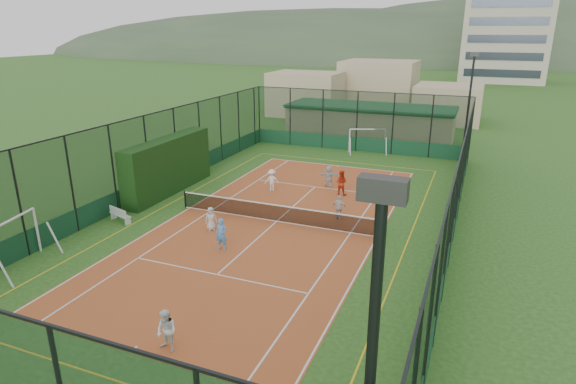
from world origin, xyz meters
name	(u,v)px	position (x,y,z in m)	size (l,w,h in m)	color
ground	(277,221)	(0.00, 0.00, 0.00)	(300.00, 300.00, 0.00)	#28501B
court_slab	(277,221)	(0.00, 0.00, 0.01)	(11.17, 23.97, 0.01)	#A64F25
tennis_net	(277,212)	(0.00, 0.00, 0.53)	(11.67, 0.12, 1.06)	black
perimeter_fence	(276,177)	(0.00, 0.00, 2.50)	(18.12, 34.12, 5.00)	black
floodlight_ne	(468,109)	(8.60, 16.60, 4.12)	(0.60, 0.26, 8.25)	black
clubhouse	(370,122)	(0.00, 22.00, 1.57)	(15.20, 7.20, 3.15)	tan
distant_hills	(457,59)	(0.00, 150.00, 0.00)	(200.00, 60.00, 24.00)	#384C33
hedge_left	(168,166)	(-8.30, 2.07, 1.72)	(1.18, 7.88, 3.45)	black
white_bench	(120,214)	(-7.80, -3.17, 0.43)	(1.53, 0.42, 0.86)	white
futsal_goal_near	(12,245)	(-8.53, -9.06, 1.07)	(0.96, 3.32, 2.14)	white
futsal_goal_far	(367,141)	(0.99, 16.83, 0.98)	(3.05, 0.89, 1.97)	white
child_near_left	(211,219)	(-2.68, -2.32, 0.63)	(0.60, 0.39, 1.24)	silver
child_near_mid	(221,234)	(-1.04, -4.12, 0.77)	(0.56, 0.37, 1.53)	#4D95DC
child_near_right	(167,331)	(1.07, -11.41, 0.74)	(0.71, 0.55, 1.47)	white
child_far_left	(272,180)	(-2.33, 4.64, 0.72)	(0.91, 0.52, 1.41)	white
child_far_right	(339,207)	(3.04, 1.54, 0.70)	(0.81, 0.34, 1.39)	silver
child_far_back	(329,176)	(0.83, 6.77, 0.73)	(1.34, 0.43, 1.44)	silver
coach	(341,183)	(1.99, 5.53, 0.80)	(0.77, 0.60, 1.58)	red
tennis_balls	(281,208)	(-0.54, 1.90, 0.04)	(5.06, 1.20, 0.07)	#CCE033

